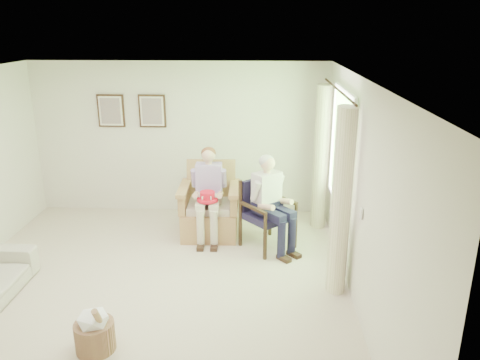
{
  "coord_description": "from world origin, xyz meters",
  "views": [
    {
      "loc": [
        1.37,
        -4.99,
        3.16
      ],
      "look_at": [
        1.08,
        1.33,
        1.05
      ],
      "focal_mm": 35.0,
      "sensor_mm": 36.0,
      "label": 1
    }
  ],
  "objects": [
    {
      "name": "ceiling",
      "position": [
        0.0,
        0.0,
        2.6
      ],
      "size": [
        5.0,
        5.5,
        0.02
      ],
      "primitive_type": "cube",
      "color": "white",
      "rests_on": "back_wall"
    },
    {
      "name": "curtain_right",
      "position": [
        2.33,
        2.18,
        1.15
      ],
      "size": [
        0.34,
        0.34,
        2.3
      ],
      "primitive_type": "cylinder",
      "color": "beige",
      "rests_on": "ground"
    },
    {
      "name": "back_wall",
      "position": [
        0.0,
        2.75,
        1.3
      ],
      "size": [
        5.0,
        0.04,
        2.6
      ],
      "primitive_type": "cube",
      "color": "silver",
      "rests_on": "ground"
    },
    {
      "name": "window",
      "position": [
        2.46,
        1.2,
        1.58
      ],
      "size": [
        0.13,
        2.5,
        1.63
      ],
      "color": "#2D6B23",
      "rests_on": "right_wall"
    },
    {
      "name": "wood_armchair",
      "position": [
        1.49,
        1.44,
        0.55
      ],
      "size": [
        0.65,
        0.61,
        1.0
      ],
      "rotation": [
        0.0,
        0.0,
        0.72
      ],
      "color": "black",
      "rests_on": "ground"
    },
    {
      "name": "framed_print_left",
      "position": [
        -1.15,
        2.71,
        1.78
      ],
      "size": [
        0.45,
        0.05,
        0.55
      ],
      "color": "#382114",
      "rests_on": "back_wall"
    },
    {
      "name": "floor",
      "position": [
        0.0,
        0.0,
        0.0
      ],
      "size": [
        5.5,
        5.5,
        0.0
      ],
      "primitive_type": "plane",
      "color": "beige",
      "rests_on": "ground"
    },
    {
      "name": "wicker_armchair",
      "position": [
        0.59,
        1.79,
        0.36
      ],
      "size": [
        0.88,
        0.87,
        1.12
      ],
      "rotation": [
        0.0,
        0.0,
        0.02
      ],
      "color": "tan",
      "rests_on": "ground"
    },
    {
      "name": "person_wicker",
      "position": [
        0.59,
        1.64,
        0.82
      ],
      "size": [
        0.4,
        0.63,
        1.39
      ],
      "rotation": [
        0.0,
        0.0,
        0.02
      ],
      "color": "beige",
      "rests_on": "ground"
    },
    {
      "name": "red_hat",
      "position": [
        0.6,
        1.44,
        0.74
      ],
      "size": [
        0.31,
        0.31,
        0.14
      ],
      "color": "red",
      "rests_on": "person_wicker"
    },
    {
      "name": "framed_print_right",
      "position": [
        -0.45,
        2.71,
        1.78
      ],
      "size": [
        0.45,
        0.05,
        0.55
      ],
      "color": "#382114",
      "rests_on": "back_wall"
    },
    {
      "name": "hatbox",
      "position": [
        -0.28,
        -1.07,
        0.23
      ],
      "size": [
        0.52,
        0.52,
        0.59
      ],
      "color": "#AE785E",
      "rests_on": "ground"
    },
    {
      "name": "person_dark",
      "position": [
        1.49,
        1.28,
        0.82
      ],
      "size": [
        0.4,
        0.63,
        1.38
      ],
      "rotation": [
        0.0,
        0.0,
        0.72
      ],
      "color": "#191733",
      "rests_on": "ground"
    },
    {
      "name": "curtain_left",
      "position": [
        2.33,
        0.22,
        1.15
      ],
      "size": [
        0.34,
        0.34,
        2.3
      ],
      "primitive_type": "cylinder",
      "color": "beige",
      "rests_on": "ground"
    },
    {
      "name": "front_wall",
      "position": [
        0.0,
        -2.75,
        1.3
      ],
      "size": [
        5.0,
        0.04,
        2.6
      ],
      "primitive_type": "cube",
      "color": "silver",
      "rests_on": "ground"
    },
    {
      "name": "right_wall",
      "position": [
        2.5,
        0.0,
        1.3
      ],
      "size": [
        0.04,
        5.5,
        2.6
      ],
      "primitive_type": "cube",
      "color": "silver",
      "rests_on": "ground"
    }
  ]
}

